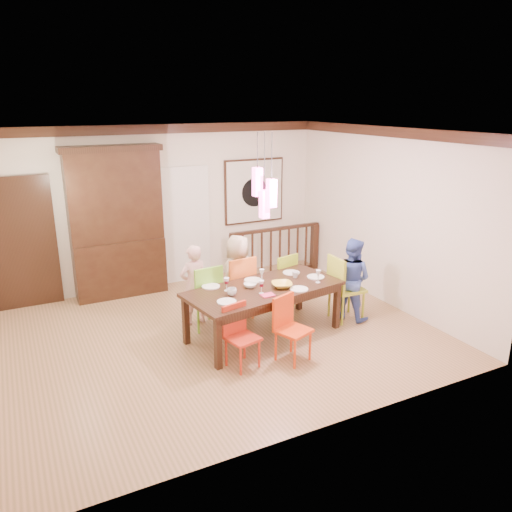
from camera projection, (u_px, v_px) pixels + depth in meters
name	position (u px, v px, depth m)	size (l,w,h in m)	color
floor	(220.00, 335.00, 7.32)	(6.00, 6.00, 0.00)	olive
ceiling	(215.00, 132.00, 6.46)	(6.00, 6.00, 0.00)	white
wall_back	(165.00, 207.00, 9.02)	(6.00, 6.00, 0.00)	silver
wall_right	(387.00, 218.00, 8.19)	(5.00, 5.00, 0.00)	silver
crown_molding	(216.00, 138.00, 6.49)	(6.00, 5.00, 0.16)	black
panel_door	(23.00, 245.00, 8.06)	(1.04, 0.07, 2.24)	black
white_doorway	(185.00, 227.00, 9.26)	(0.97, 0.05, 2.22)	silver
painting	(254.00, 191.00, 9.72)	(1.25, 0.06, 1.25)	black
pendant_cluster	(264.00, 193.00, 6.69)	(0.27, 0.21, 1.14)	#FF4CA8
dining_table	(264.00, 292.00, 7.11)	(2.37, 1.35, 0.75)	black
chair_far_left	(203.00, 291.00, 7.44)	(0.49, 0.49, 0.99)	#77C534
chair_far_mid	(236.00, 282.00, 7.77)	(0.49, 0.49, 1.02)	orange
chair_far_right	(279.00, 276.00, 8.17)	(0.51, 0.51, 0.93)	#93B922
chair_near_left	(242.00, 333.00, 6.31)	(0.45, 0.45, 0.82)	red
chair_near_mid	(293.00, 325.00, 6.46)	(0.51, 0.51, 0.87)	red
chair_end_right	(347.00, 283.00, 7.70)	(0.49, 0.49, 1.03)	#A4B62B
china_hutch	(116.00, 223.00, 8.50)	(1.64, 0.46, 2.59)	black
balustrade	(275.00, 250.00, 9.70)	(1.93, 0.12, 0.96)	black
person_far_left	(194.00, 285.00, 7.52)	(0.46, 0.30, 1.25)	beige
person_far_mid	(238.00, 276.00, 7.82)	(0.64, 0.42, 1.31)	#C9B398
person_end_right	(351.00, 279.00, 7.72)	(0.63, 0.49, 1.30)	#4460BE
serving_bowl	(282.00, 285.00, 7.08)	(0.29, 0.29, 0.07)	gold
small_bowl	(250.00, 285.00, 7.08)	(0.19, 0.19, 0.06)	white
cup_left	(232.00, 292.00, 6.78)	(0.13, 0.13, 0.10)	silver
cup_right	(295.00, 275.00, 7.45)	(0.10, 0.10, 0.10)	silver
plate_far_left	(211.00, 286.00, 7.10)	(0.26, 0.26, 0.01)	white
plate_far_mid	(253.00, 280.00, 7.35)	(0.26, 0.26, 0.01)	white
plate_far_right	(291.00, 273.00, 7.67)	(0.26, 0.26, 0.01)	white
plate_near_left	(227.00, 302.00, 6.56)	(0.26, 0.26, 0.01)	white
plate_near_mid	(299.00, 289.00, 7.00)	(0.26, 0.26, 0.01)	white
plate_end_right	(316.00, 277.00, 7.48)	(0.26, 0.26, 0.01)	white
wine_glass_a	(227.00, 284.00, 6.93)	(0.08, 0.08, 0.19)	#590C19
wine_glass_b	(262.00, 275.00, 7.28)	(0.08, 0.08, 0.19)	silver
wine_glass_c	(261.00, 287.00, 6.83)	(0.08, 0.08, 0.19)	#590C19
wine_glass_d	(318.00, 276.00, 7.24)	(0.08, 0.08, 0.19)	silver
napkin	(268.00, 295.00, 6.78)	(0.18, 0.14, 0.01)	#D83359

